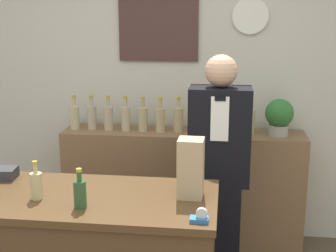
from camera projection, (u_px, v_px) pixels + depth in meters
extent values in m
cube|color=beige|center=(172.00, 80.00, 3.93)|extent=(5.20, 0.06, 2.70)
cube|color=#452B28|center=(158.00, 22.00, 3.79)|extent=(0.65, 0.02, 0.63)
cylinder|color=white|center=(250.00, 16.00, 3.69)|extent=(0.29, 0.03, 0.29)
cube|color=brown|center=(182.00, 188.00, 3.89)|extent=(1.95, 0.37, 0.97)
cube|color=#4D341D|center=(93.00, 199.00, 2.59)|extent=(1.38, 0.68, 0.04)
cube|color=black|center=(217.00, 232.00, 3.33)|extent=(0.32, 0.25, 0.76)
cube|color=black|center=(219.00, 136.00, 3.16)|extent=(0.41, 0.25, 0.66)
cube|color=white|center=(220.00, 119.00, 3.00)|extent=(0.12, 0.01, 0.29)
cube|color=black|center=(220.00, 99.00, 2.97)|extent=(0.07, 0.01, 0.03)
sphere|color=tan|center=(221.00, 71.00, 3.05)|extent=(0.22, 0.22, 0.22)
cylinder|color=#9E998E|center=(278.00, 130.00, 3.66)|extent=(0.15, 0.15, 0.09)
sphere|color=#2D6B2D|center=(279.00, 113.00, 3.62)|extent=(0.22, 0.22, 0.22)
cube|color=tan|center=(191.00, 168.00, 2.53)|extent=(0.14, 0.13, 0.33)
cube|color=#2D66A8|center=(199.00, 220.00, 2.26)|extent=(0.09, 0.06, 0.02)
cylinder|color=silver|center=(202.00, 213.00, 2.25)|extent=(0.06, 0.02, 0.06)
cube|color=#2D2D33|center=(7.00, 173.00, 2.84)|extent=(0.13, 0.14, 0.07)
cylinder|color=tan|center=(36.00, 186.00, 2.53)|extent=(0.07, 0.07, 0.15)
cylinder|color=tan|center=(35.00, 169.00, 2.51)|extent=(0.03, 0.03, 0.05)
cylinder|color=#B29933|center=(35.00, 163.00, 2.50)|extent=(0.03, 0.03, 0.02)
cylinder|color=#2D4F2B|center=(80.00, 195.00, 2.41)|extent=(0.07, 0.07, 0.15)
cylinder|color=#2D4F2B|center=(79.00, 176.00, 2.39)|extent=(0.03, 0.03, 0.05)
cylinder|color=#B29933|center=(79.00, 170.00, 2.38)|extent=(0.03, 0.03, 0.02)
cylinder|color=tan|center=(75.00, 117.00, 3.85)|extent=(0.08, 0.08, 0.19)
cylinder|color=tan|center=(74.00, 102.00, 3.82)|extent=(0.03, 0.03, 0.07)
cylinder|color=#B29933|center=(74.00, 97.00, 3.81)|extent=(0.03, 0.03, 0.02)
cylinder|color=tan|center=(92.00, 118.00, 3.84)|extent=(0.08, 0.08, 0.19)
cylinder|color=tan|center=(91.00, 102.00, 3.81)|extent=(0.03, 0.03, 0.07)
cylinder|color=#B29933|center=(91.00, 97.00, 3.80)|extent=(0.03, 0.03, 0.02)
cylinder|color=tan|center=(108.00, 118.00, 3.81)|extent=(0.08, 0.08, 0.19)
cylinder|color=tan|center=(108.00, 103.00, 3.78)|extent=(0.03, 0.03, 0.07)
cylinder|color=#B29933|center=(108.00, 97.00, 3.77)|extent=(0.03, 0.03, 0.02)
cylinder|color=tan|center=(126.00, 119.00, 3.80)|extent=(0.08, 0.08, 0.19)
cylinder|color=tan|center=(125.00, 103.00, 3.77)|extent=(0.03, 0.03, 0.07)
cylinder|color=#B29933|center=(125.00, 98.00, 3.76)|extent=(0.03, 0.03, 0.02)
cylinder|color=tan|center=(143.00, 119.00, 3.78)|extent=(0.08, 0.08, 0.19)
cylinder|color=tan|center=(143.00, 104.00, 3.75)|extent=(0.03, 0.03, 0.07)
cylinder|color=#B29933|center=(143.00, 98.00, 3.74)|extent=(0.03, 0.03, 0.02)
cylinder|color=tan|center=(160.00, 120.00, 3.76)|extent=(0.08, 0.08, 0.19)
cylinder|color=tan|center=(160.00, 104.00, 3.73)|extent=(0.03, 0.03, 0.07)
cylinder|color=#B29933|center=(160.00, 99.00, 3.72)|extent=(0.03, 0.03, 0.02)
cylinder|color=tan|center=(178.00, 120.00, 3.78)|extent=(0.08, 0.08, 0.19)
cylinder|color=tan|center=(179.00, 104.00, 3.74)|extent=(0.03, 0.03, 0.07)
cylinder|color=#B29933|center=(179.00, 98.00, 3.73)|extent=(0.03, 0.03, 0.02)
cylinder|color=tan|center=(196.00, 121.00, 3.73)|extent=(0.08, 0.08, 0.19)
cylinder|color=tan|center=(196.00, 105.00, 3.70)|extent=(0.03, 0.03, 0.07)
cylinder|color=#B29933|center=(196.00, 99.00, 3.69)|extent=(0.03, 0.03, 0.02)
cylinder|color=tan|center=(214.00, 121.00, 3.73)|extent=(0.08, 0.08, 0.19)
cylinder|color=tan|center=(214.00, 105.00, 3.70)|extent=(0.03, 0.03, 0.07)
cylinder|color=#B29933|center=(214.00, 99.00, 3.69)|extent=(0.03, 0.03, 0.02)
cylinder|color=tan|center=(232.00, 121.00, 3.71)|extent=(0.08, 0.08, 0.19)
cylinder|color=tan|center=(232.00, 105.00, 3.68)|extent=(0.03, 0.03, 0.07)
cylinder|color=#B29933|center=(233.00, 100.00, 3.67)|extent=(0.03, 0.03, 0.02)
cylinder|color=tan|center=(250.00, 122.00, 3.69)|extent=(0.08, 0.08, 0.19)
cylinder|color=tan|center=(251.00, 106.00, 3.66)|extent=(0.03, 0.03, 0.07)
cylinder|color=#B29933|center=(251.00, 100.00, 3.65)|extent=(0.03, 0.03, 0.02)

